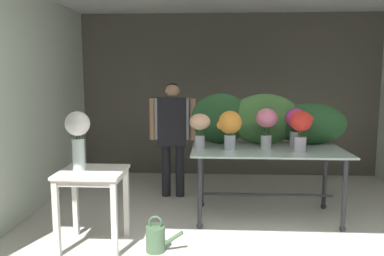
{
  "coord_description": "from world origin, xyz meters",
  "views": [
    {
      "loc": [
        -0.28,
        -2.33,
        1.62
      ],
      "look_at": [
        -0.48,
        1.5,
        1.09
      ],
      "focal_mm": 35.31,
      "sensor_mm": 36.0,
      "label": 1
    }
  ],
  "objects_px": {
    "side_table_white": "(92,182)",
    "vase_magenta_anemones": "(295,123)",
    "vase_scarlet_dahlias": "(301,127)",
    "florist": "(173,127)",
    "vase_peach_roses": "(200,126)",
    "display_table_glass": "(267,160)",
    "vase_white_roses_tall": "(78,134)",
    "watering_can": "(156,238)",
    "vase_rosy_hydrangea": "(267,122)",
    "vase_sunset_tulips": "(230,126)"
  },
  "relations": [
    {
      "from": "display_table_glass",
      "to": "vase_magenta_anemones",
      "type": "height_order",
      "value": "vase_magenta_anemones"
    },
    {
      "from": "vase_sunset_tulips",
      "to": "watering_can",
      "type": "height_order",
      "value": "vase_sunset_tulips"
    },
    {
      "from": "vase_sunset_tulips",
      "to": "vase_white_roses_tall",
      "type": "xyz_separation_m",
      "value": [
        -1.45,
        -0.76,
        0.01
      ]
    },
    {
      "from": "florist",
      "to": "vase_scarlet_dahlias",
      "type": "height_order",
      "value": "florist"
    },
    {
      "from": "side_table_white",
      "to": "vase_rosy_hydrangea",
      "type": "bearing_deg",
      "value": 25.67
    },
    {
      "from": "vase_scarlet_dahlias",
      "to": "vase_white_roses_tall",
      "type": "relative_size",
      "value": 0.81
    },
    {
      "from": "vase_sunset_tulips",
      "to": "vase_magenta_anemones",
      "type": "bearing_deg",
      "value": 15.11
    },
    {
      "from": "florist",
      "to": "watering_can",
      "type": "height_order",
      "value": "florist"
    },
    {
      "from": "watering_can",
      "to": "display_table_glass",
      "type": "bearing_deg",
      "value": 38.18
    },
    {
      "from": "vase_white_roses_tall",
      "to": "watering_can",
      "type": "relative_size",
      "value": 1.58
    },
    {
      "from": "display_table_glass",
      "to": "side_table_white",
      "type": "relative_size",
      "value": 2.3
    },
    {
      "from": "vase_peach_roses",
      "to": "vase_white_roses_tall",
      "type": "relative_size",
      "value": 0.71
    },
    {
      "from": "vase_scarlet_dahlias",
      "to": "vase_magenta_anemones",
      "type": "distance_m",
      "value": 0.3
    },
    {
      "from": "display_table_glass",
      "to": "vase_scarlet_dahlias",
      "type": "relative_size",
      "value": 3.8
    },
    {
      "from": "display_table_glass",
      "to": "florist",
      "type": "distance_m",
      "value": 1.4
    },
    {
      "from": "vase_magenta_anemones",
      "to": "vase_rosy_hydrangea",
      "type": "bearing_deg",
      "value": -159.76
    },
    {
      "from": "vase_white_roses_tall",
      "to": "side_table_white",
      "type": "bearing_deg",
      "value": -0.07
    },
    {
      "from": "side_table_white",
      "to": "watering_can",
      "type": "distance_m",
      "value": 0.8
    },
    {
      "from": "vase_rosy_hydrangea",
      "to": "watering_can",
      "type": "height_order",
      "value": "vase_rosy_hydrangea"
    },
    {
      "from": "display_table_glass",
      "to": "watering_can",
      "type": "relative_size",
      "value": 4.85
    },
    {
      "from": "vase_sunset_tulips",
      "to": "vase_magenta_anemones",
      "type": "distance_m",
      "value": 0.79
    },
    {
      "from": "side_table_white",
      "to": "vase_scarlet_dahlias",
      "type": "relative_size",
      "value": 1.65
    },
    {
      "from": "side_table_white",
      "to": "vase_sunset_tulips",
      "type": "height_order",
      "value": "vase_sunset_tulips"
    },
    {
      "from": "florist",
      "to": "display_table_glass",
      "type": "bearing_deg",
      "value": -32.71
    },
    {
      "from": "display_table_glass",
      "to": "vase_rosy_hydrangea",
      "type": "relative_size",
      "value": 3.74
    },
    {
      "from": "display_table_glass",
      "to": "vase_scarlet_dahlias",
      "type": "height_order",
      "value": "vase_scarlet_dahlias"
    },
    {
      "from": "side_table_white",
      "to": "vase_magenta_anemones",
      "type": "bearing_deg",
      "value": 24.79
    },
    {
      "from": "vase_rosy_hydrangea",
      "to": "vase_white_roses_tall",
      "type": "xyz_separation_m",
      "value": [
        -1.86,
        -0.84,
        -0.02
      ]
    },
    {
      "from": "vase_scarlet_dahlias",
      "to": "vase_white_roses_tall",
      "type": "xyz_separation_m",
      "value": [
        -2.21,
        -0.66,
        0.0
      ]
    },
    {
      "from": "vase_magenta_anemones",
      "to": "vase_peach_roses",
      "type": "relative_size",
      "value": 1.13
    },
    {
      "from": "watering_can",
      "to": "vase_rosy_hydrangea",
      "type": "bearing_deg",
      "value": 39.43
    },
    {
      "from": "vase_white_roses_tall",
      "to": "watering_can",
      "type": "height_order",
      "value": "vase_white_roses_tall"
    },
    {
      "from": "vase_scarlet_dahlias",
      "to": "vase_peach_roses",
      "type": "bearing_deg",
      "value": 172.19
    },
    {
      "from": "watering_can",
      "to": "vase_scarlet_dahlias",
      "type": "bearing_deg",
      "value": 27.03
    },
    {
      "from": "display_table_glass",
      "to": "side_table_white",
      "type": "xyz_separation_m",
      "value": [
        -1.76,
        -0.81,
        -0.05
      ]
    },
    {
      "from": "display_table_glass",
      "to": "florist",
      "type": "height_order",
      "value": "florist"
    },
    {
      "from": "florist",
      "to": "vase_peach_roses",
      "type": "distance_m",
      "value": 0.84
    },
    {
      "from": "vase_scarlet_dahlias",
      "to": "vase_peach_roses",
      "type": "relative_size",
      "value": 1.13
    },
    {
      "from": "vase_magenta_anemones",
      "to": "vase_peach_roses",
      "type": "distance_m",
      "value": 1.11
    },
    {
      "from": "side_table_white",
      "to": "vase_sunset_tulips",
      "type": "bearing_deg",
      "value": 29.81
    },
    {
      "from": "vase_scarlet_dahlias",
      "to": "watering_can",
      "type": "xyz_separation_m",
      "value": [
        -1.47,
        -0.75,
        -0.96
      ]
    },
    {
      "from": "display_table_glass",
      "to": "watering_can",
      "type": "xyz_separation_m",
      "value": [
        -1.14,
        -0.9,
        -0.55
      ]
    },
    {
      "from": "side_table_white",
      "to": "vase_magenta_anemones",
      "type": "relative_size",
      "value": 1.66
    },
    {
      "from": "florist",
      "to": "vase_white_roses_tall",
      "type": "xyz_separation_m",
      "value": [
        -0.73,
        -1.55,
        0.14
      ]
    },
    {
      "from": "florist",
      "to": "vase_white_roses_tall",
      "type": "bearing_deg",
      "value": -115.11
    },
    {
      "from": "florist",
      "to": "vase_magenta_anemones",
      "type": "xyz_separation_m",
      "value": [
        1.49,
        -0.59,
        0.14
      ]
    },
    {
      "from": "vase_magenta_anemones",
      "to": "vase_sunset_tulips",
      "type": "bearing_deg",
      "value": -164.89
    },
    {
      "from": "vase_white_roses_tall",
      "to": "watering_can",
      "type": "distance_m",
      "value": 1.21
    },
    {
      "from": "watering_can",
      "to": "vase_sunset_tulips",
      "type": "bearing_deg",
      "value": 50.05
    },
    {
      "from": "vase_magenta_anemones",
      "to": "vase_white_roses_tall",
      "type": "xyz_separation_m",
      "value": [
        -2.21,
        -0.97,
        0.0
      ]
    }
  ]
}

